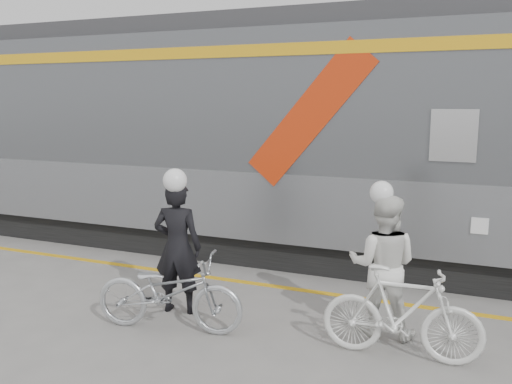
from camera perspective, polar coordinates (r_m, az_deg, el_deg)
The scene contains 9 objects.
ground at distance 6.04m, azimuth 0.94°, elevation -17.13°, with size 90.00×90.00×0.00m, color slate.
train at distance 9.24m, azimuth 19.26°, elevation 5.02°, with size 24.00×3.17×4.10m.
safety_strip at distance 7.91m, azimuth 6.78°, elevation -10.47°, with size 24.00×0.12×0.01m, color gold.
man at distance 7.03m, azimuth -8.26°, elevation -5.76°, with size 0.63×0.41×1.72m, color black.
bicycle_left at distance 6.61m, azimuth -9.13°, elevation -10.34°, with size 0.63×1.80×0.95m, color #B4B8BD.
woman at distance 6.48m, azimuth 13.21°, elevation -7.52°, with size 0.81×0.63×1.67m, color silver.
bicycle_right at distance 6.04m, azimuth 15.08°, elevation -12.22°, with size 0.47×1.68×1.01m, color silver.
helmet_man at distance 6.84m, azimuth -8.46°, elevation 2.43°, with size 0.30×0.30×0.30m, color white.
helmet_woman at distance 6.27m, azimuth 13.55°, elevation 0.95°, with size 0.27×0.27×0.27m, color white.
Camera 1 is at (1.97, -5.01, 2.73)m, focal length 38.00 mm.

